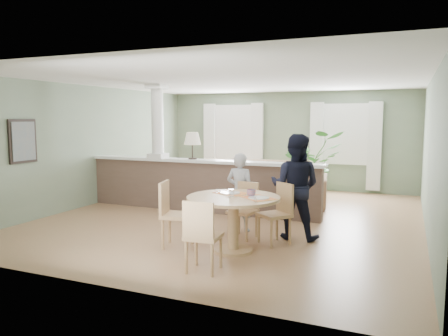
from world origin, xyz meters
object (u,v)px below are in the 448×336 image
at_px(chair_far_man, 278,210).
at_px(child_person, 240,192).
at_px(sofa, 252,182).
at_px(man_person, 295,187).
at_px(chair_near, 202,233).
at_px(houseplant, 311,164).
at_px(chair_side, 172,211).
at_px(dining_table, 234,208).
at_px(chair_far_boy, 245,207).

bearing_deg(chair_far_man, child_person, -171.63).
height_order(sofa, child_person, child_person).
height_order(chair_far_man, man_person, man_person).
height_order(chair_near, child_person, child_person).
bearing_deg(houseplant, child_person, -96.88).
bearing_deg(man_person, child_person, -5.21).
bearing_deg(chair_near, sofa, -83.73).
xyz_separation_m(chair_far_man, chair_side, (-1.46, -0.81, 0.03)).
relative_size(dining_table, chair_far_boy, 1.50).
bearing_deg(dining_table, chair_side, -172.64).
bearing_deg(chair_side, chair_far_boy, -55.29).
xyz_separation_m(sofa, child_person, (0.62, -2.45, 0.20)).
xyz_separation_m(dining_table, chair_side, (-0.97, -0.13, -0.10)).
bearing_deg(sofa, chair_side, -99.15).
xyz_separation_m(chair_far_boy, child_person, (-0.22, 0.35, 0.19)).
distance_m(dining_table, man_person, 1.27).
relative_size(sofa, child_person, 2.43).
relative_size(chair_far_man, child_person, 0.69).
distance_m(chair_far_man, child_person, 0.98).
relative_size(chair_near, chair_side, 0.94).
xyz_separation_m(houseplant, child_person, (-0.45, -3.76, -0.15)).
relative_size(sofa, chair_far_boy, 3.68).
height_order(dining_table, child_person, child_person).
bearing_deg(dining_table, sofa, 105.04).
xyz_separation_m(chair_side, man_person, (1.62, 1.20, 0.30)).
relative_size(sofa, chair_side, 3.32).
distance_m(dining_table, child_person, 1.23).
bearing_deg(sofa, dining_table, -84.14).
xyz_separation_m(sofa, dining_table, (0.97, -3.63, 0.17)).
height_order(houseplant, child_person, houseplant).
xyz_separation_m(dining_table, chair_far_boy, (-0.14, 0.83, -0.16)).
bearing_deg(chair_side, chair_far_man, -74.93).
bearing_deg(child_person, chair_far_man, 152.00).
bearing_deg(child_person, sofa, -73.27).
bearing_deg(chair_side, chair_near, -147.44).
distance_m(dining_table, chair_far_man, 0.85).
bearing_deg(chair_far_boy, chair_side, -122.05).
bearing_deg(man_person, chair_far_boy, 17.99).
distance_m(houseplant, dining_table, 4.93).
distance_m(chair_far_boy, child_person, 0.45).
height_order(houseplant, man_person, man_person).
relative_size(dining_table, man_person, 0.80).
height_order(sofa, chair_far_boy, sofa).
xyz_separation_m(chair_near, child_person, (-0.30, 2.17, 0.17)).
height_order(chair_far_boy, man_person, man_person).
xyz_separation_m(chair_near, man_person, (0.70, 2.08, 0.34)).
distance_m(chair_near, chair_side, 1.27).
bearing_deg(chair_far_man, chair_side, -112.08).
xyz_separation_m(chair_far_man, man_person, (0.17, 0.39, 0.33)).
bearing_deg(chair_side, man_person, -67.44).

